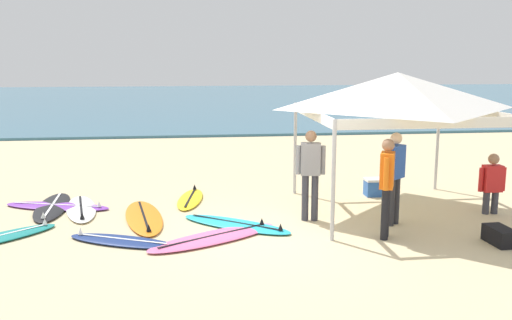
{
  "coord_description": "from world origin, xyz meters",
  "views": [
    {
      "loc": [
        -1.51,
        -9.23,
        3.05
      ],
      "look_at": [
        -0.15,
        1.8,
        1.0
      ],
      "focal_mm": 39.5,
      "sensor_mm": 36.0,
      "label": 1
    }
  ],
  "objects_px": {
    "canopy_tent": "(397,91)",
    "person_grey": "(310,169)",
    "surfboard_cyan": "(236,224)",
    "cooler_box": "(376,187)",
    "gear_bag_near_tent": "(500,236)",
    "surfboard_yellow": "(190,199)",
    "person_red": "(492,181)",
    "surfboard_navy": "(121,241)",
    "surfboard_white": "(81,209)",
    "person_orange": "(387,181)",
    "person_blue": "(395,172)",
    "surfboard_pink": "(214,237)",
    "surfboard_orange": "(144,217)",
    "surfboard_purple": "(58,206)",
    "surfboard_black": "(52,207)"
  },
  "relations": [
    {
      "from": "surfboard_navy",
      "to": "canopy_tent",
      "type": "bearing_deg",
      "value": 14.75
    },
    {
      "from": "surfboard_orange",
      "to": "person_blue",
      "type": "xyz_separation_m",
      "value": [
        4.58,
        -0.92,
        0.95
      ]
    },
    {
      "from": "person_grey",
      "to": "cooler_box",
      "type": "relative_size",
      "value": 3.42
    },
    {
      "from": "surfboard_navy",
      "to": "surfboard_yellow",
      "type": "distance_m",
      "value": 2.9
    },
    {
      "from": "canopy_tent",
      "to": "gear_bag_near_tent",
      "type": "height_order",
      "value": "canopy_tent"
    },
    {
      "from": "surfboard_orange",
      "to": "surfboard_yellow",
      "type": "distance_m",
      "value": 1.57
    },
    {
      "from": "surfboard_white",
      "to": "person_orange",
      "type": "height_order",
      "value": "person_orange"
    },
    {
      "from": "surfboard_purple",
      "to": "surfboard_white",
      "type": "bearing_deg",
      "value": -26.5
    },
    {
      "from": "surfboard_navy",
      "to": "person_orange",
      "type": "height_order",
      "value": "person_orange"
    },
    {
      "from": "surfboard_orange",
      "to": "person_grey",
      "type": "height_order",
      "value": "person_grey"
    },
    {
      "from": "surfboard_navy",
      "to": "cooler_box",
      "type": "bearing_deg",
      "value": 26.29
    },
    {
      "from": "person_blue",
      "to": "cooler_box",
      "type": "bearing_deg",
      "value": 79.15
    },
    {
      "from": "surfboard_cyan",
      "to": "cooler_box",
      "type": "height_order",
      "value": "cooler_box"
    },
    {
      "from": "surfboard_cyan",
      "to": "person_grey",
      "type": "bearing_deg",
      "value": 8.06
    },
    {
      "from": "surfboard_white",
      "to": "surfboard_navy",
      "type": "xyz_separation_m",
      "value": [
        1.03,
        -2.14,
        0.0
      ]
    },
    {
      "from": "surfboard_yellow",
      "to": "gear_bag_near_tent",
      "type": "height_order",
      "value": "gear_bag_near_tent"
    },
    {
      "from": "surfboard_orange",
      "to": "gear_bag_near_tent",
      "type": "distance_m",
      "value": 6.33
    },
    {
      "from": "surfboard_purple",
      "to": "gear_bag_near_tent",
      "type": "relative_size",
      "value": 3.87
    },
    {
      "from": "surfboard_yellow",
      "to": "gear_bag_near_tent",
      "type": "distance_m",
      "value": 6.13
    },
    {
      "from": "surfboard_yellow",
      "to": "person_orange",
      "type": "bearing_deg",
      "value": -41.98
    },
    {
      "from": "surfboard_cyan",
      "to": "person_red",
      "type": "bearing_deg",
      "value": 2.47
    },
    {
      "from": "surfboard_purple",
      "to": "surfboard_black",
      "type": "distance_m",
      "value": 0.1
    },
    {
      "from": "surfboard_navy",
      "to": "person_red",
      "type": "bearing_deg",
      "value": 7.44
    },
    {
      "from": "person_orange",
      "to": "gear_bag_near_tent",
      "type": "bearing_deg",
      "value": -16.76
    },
    {
      "from": "surfboard_yellow",
      "to": "person_red",
      "type": "bearing_deg",
      "value": -16.56
    },
    {
      "from": "surfboard_orange",
      "to": "surfboard_yellow",
      "type": "xyz_separation_m",
      "value": [
        0.89,
        1.29,
        0.0
      ]
    },
    {
      "from": "surfboard_orange",
      "to": "cooler_box",
      "type": "distance_m",
      "value": 5.15
    },
    {
      "from": "surfboard_cyan",
      "to": "person_red",
      "type": "xyz_separation_m",
      "value": [
        5.04,
        0.22,
        0.62
      ]
    },
    {
      "from": "surfboard_orange",
      "to": "person_blue",
      "type": "relative_size",
      "value": 1.49
    },
    {
      "from": "person_blue",
      "to": "person_red",
      "type": "xyz_separation_m",
      "value": [
        2.16,
        0.47,
        -0.33
      ]
    },
    {
      "from": "person_red",
      "to": "cooler_box",
      "type": "distance_m",
      "value": 2.47
    },
    {
      "from": "person_grey",
      "to": "person_orange",
      "type": "relative_size",
      "value": 1.0
    },
    {
      "from": "surfboard_pink",
      "to": "gear_bag_near_tent",
      "type": "distance_m",
      "value": 4.74
    },
    {
      "from": "person_red",
      "to": "surfboard_orange",
      "type": "bearing_deg",
      "value": 176.16
    },
    {
      "from": "cooler_box",
      "to": "person_grey",
      "type": "bearing_deg",
      "value": -137.77
    },
    {
      "from": "surfboard_orange",
      "to": "person_grey",
      "type": "bearing_deg",
      "value": -8.55
    },
    {
      "from": "surfboard_purple",
      "to": "person_red",
      "type": "height_order",
      "value": "person_red"
    },
    {
      "from": "canopy_tent",
      "to": "person_blue",
      "type": "distance_m",
      "value": 1.7
    },
    {
      "from": "surfboard_white",
      "to": "surfboard_cyan",
      "type": "xyz_separation_m",
      "value": [
        3.01,
        -1.44,
        -0.0
      ]
    },
    {
      "from": "surfboard_cyan",
      "to": "gear_bag_near_tent",
      "type": "distance_m",
      "value": 4.5
    },
    {
      "from": "surfboard_yellow",
      "to": "surfboard_purple",
      "type": "xyz_separation_m",
      "value": [
        -2.7,
        -0.26,
        -0.0
      ]
    },
    {
      "from": "surfboard_cyan",
      "to": "surfboard_black",
      "type": "height_order",
      "value": "same"
    },
    {
      "from": "canopy_tent",
      "to": "person_blue",
      "type": "xyz_separation_m",
      "value": [
        -0.32,
        -0.91,
        -1.4
      ]
    },
    {
      "from": "person_orange",
      "to": "person_grey",
      "type": "bearing_deg",
      "value": 131.33
    },
    {
      "from": "canopy_tent",
      "to": "person_grey",
      "type": "bearing_deg",
      "value": -165.44
    },
    {
      "from": "surfboard_purple",
      "to": "surfboard_pink",
      "type": "height_order",
      "value": "same"
    },
    {
      "from": "surfboard_black",
      "to": "cooler_box",
      "type": "distance_m",
      "value": 6.9
    },
    {
      "from": "person_grey",
      "to": "surfboard_navy",
      "type": "bearing_deg",
      "value": -165.15
    },
    {
      "from": "canopy_tent",
      "to": "surfboard_pink",
      "type": "distance_m",
      "value": 4.53
    },
    {
      "from": "person_blue",
      "to": "surfboard_purple",
      "type": "bearing_deg",
      "value": 163.06
    }
  ]
}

